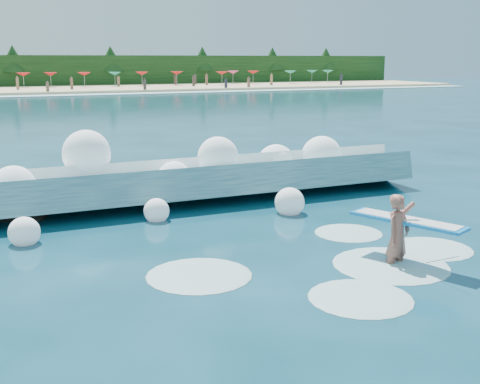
% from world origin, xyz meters
% --- Properties ---
extents(ground, '(200.00, 200.00, 0.00)m').
position_xyz_m(ground, '(0.00, 0.00, 0.00)').
color(ground, '#072F3A').
rests_on(ground, ground).
extents(beach, '(140.00, 20.00, 0.40)m').
position_xyz_m(beach, '(0.00, 78.00, 0.20)').
color(beach, tan).
rests_on(beach, ground).
extents(wet_band, '(140.00, 5.00, 0.08)m').
position_xyz_m(wet_band, '(0.00, 67.00, 0.04)').
color(wet_band, silver).
rests_on(wet_band, ground).
extents(breaking_wave, '(19.41, 2.96, 1.67)m').
position_xyz_m(breaking_wave, '(-0.17, 6.68, 0.58)').
color(breaking_wave, '#346982').
rests_on(breaking_wave, ground).
extents(rock_cluster, '(7.98, 3.10, 1.21)m').
position_xyz_m(rock_cluster, '(-3.79, 7.42, 0.38)').
color(rock_cluster, black).
rests_on(rock_cluster, ground).
extents(surfer_with_board, '(1.57, 3.02, 1.91)m').
position_xyz_m(surfer_with_board, '(3.93, -1.23, 0.70)').
color(surfer_with_board, '#9B5748').
rests_on(surfer_with_board, ground).
extents(wave_spray, '(15.49, 4.74, 2.46)m').
position_xyz_m(wave_spray, '(0.35, 6.61, 1.08)').
color(wave_spray, white).
rests_on(wave_spray, ground).
extents(surf_foam, '(9.16, 5.69, 0.13)m').
position_xyz_m(surf_foam, '(3.00, -0.93, 0.00)').
color(surf_foam, silver).
rests_on(surf_foam, ground).
extents(beach_umbrellas, '(109.59, 6.71, 0.50)m').
position_xyz_m(beach_umbrellas, '(0.09, 80.61, 2.25)').
color(beach_umbrellas, '#DA4074').
rests_on(beach_umbrellas, ground).
extents(beachgoers, '(105.92, 12.56, 1.93)m').
position_xyz_m(beachgoers, '(3.31, 76.34, 1.11)').
color(beachgoers, '#3F332D').
rests_on(beachgoers, ground).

